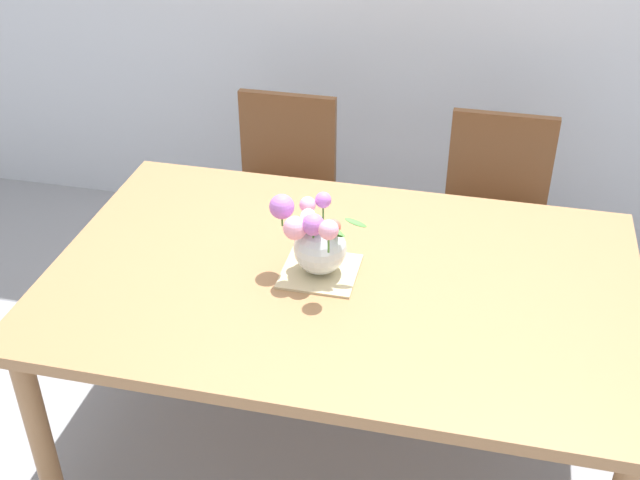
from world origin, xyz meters
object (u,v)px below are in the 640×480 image
at_px(chair_left, 282,186).
at_px(chair_right, 494,210).
at_px(flower_vase, 316,240).
at_px(dining_table, 342,295).

distance_m(chair_left, chair_right, 0.90).
bearing_deg(flower_vase, chair_left, 111.56).
xyz_separation_m(chair_left, flower_vase, (0.37, -0.93, 0.36)).
xyz_separation_m(chair_right, flower_vase, (-0.53, -0.93, 0.36)).
bearing_deg(flower_vase, chair_right, 60.16).
distance_m(chair_left, flower_vase, 1.06).
distance_m(dining_table, flower_vase, 0.21).
height_order(chair_right, flower_vase, flower_vase).
relative_size(chair_right, flower_vase, 2.98).
bearing_deg(dining_table, flower_vase, -175.90).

